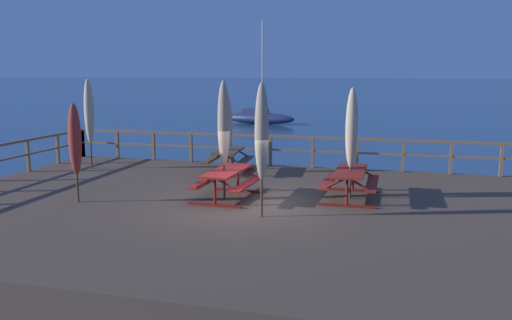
% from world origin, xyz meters
% --- Properties ---
extents(ground_plane, '(600.00, 600.00, 0.00)m').
position_xyz_m(ground_plane, '(0.00, 0.00, 0.00)').
color(ground_plane, navy).
extents(wooden_deck, '(16.86, 11.48, 0.71)m').
position_xyz_m(wooden_deck, '(0.00, 0.00, 0.36)').
color(wooden_deck, brown).
rests_on(wooden_deck, ground).
extents(railing_waterside_far, '(16.66, 0.10, 1.09)m').
position_xyz_m(railing_waterside_far, '(0.00, 5.59, 1.45)').
color(railing_waterside_far, brown).
rests_on(railing_waterside_far, wooden_deck).
extents(picnic_table_front_right, '(1.41, 2.17, 0.78)m').
position_xyz_m(picnic_table_front_right, '(2.42, 1.34, 1.28)').
color(picnic_table_front_right, maroon).
rests_on(picnic_table_front_right, wooden_deck).
extents(picnic_table_back_left, '(1.48, 2.13, 0.78)m').
position_xyz_m(picnic_table_back_left, '(-0.69, 0.50, 1.27)').
color(picnic_table_back_left, maroon).
rests_on(picnic_table_back_left, wooden_deck).
extents(picnic_table_back_right, '(1.54, 1.84, 0.78)m').
position_xyz_m(picnic_table_back_right, '(-1.77, 3.90, 1.26)').
color(picnic_table_back_right, brown).
rests_on(picnic_table_back_right, wooden_deck).
extents(patio_umbrella_tall_back_left, '(0.32, 0.32, 2.90)m').
position_xyz_m(patio_umbrella_tall_back_left, '(2.42, 1.34, 2.56)').
color(patio_umbrella_tall_back_left, '#4C3828').
rests_on(patio_umbrella_tall_back_left, wooden_deck).
extents(patio_umbrella_short_back, '(0.32, 0.32, 3.09)m').
position_xyz_m(patio_umbrella_short_back, '(-0.76, 0.50, 2.67)').
color(patio_umbrella_short_back, '#4C3828').
rests_on(patio_umbrella_short_back, wooden_deck).
extents(patio_umbrella_tall_front, '(0.32, 0.32, 2.54)m').
position_xyz_m(patio_umbrella_tall_front, '(-1.79, 3.94, 2.32)').
color(patio_umbrella_tall_front, '#4C3828').
rests_on(patio_umbrella_tall_front, wooden_deck).
extents(patio_umbrella_tall_mid_left, '(0.32, 0.32, 3.06)m').
position_xyz_m(patio_umbrella_tall_mid_left, '(-6.55, 3.44, 2.66)').
color(patio_umbrella_tall_mid_left, '#4C3828').
rests_on(patio_umbrella_tall_mid_left, wooden_deck).
extents(patio_umbrella_short_front, '(0.32, 0.32, 3.07)m').
position_xyz_m(patio_umbrella_short_front, '(0.63, -0.96, 2.66)').
color(patio_umbrella_short_front, '#4C3828').
rests_on(patio_umbrella_short_front, wooden_deck).
extents(patio_umbrella_short_mid, '(0.32, 0.32, 2.53)m').
position_xyz_m(patio_umbrella_short_mid, '(-4.26, -0.84, 2.32)').
color(patio_umbrella_short_mid, '#4C3828').
rests_on(patio_umbrella_short_mid, wooden_deck).
extents(sailboat_distant, '(6.23, 3.03, 7.72)m').
position_xyz_m(sailboat_distant, '(-6.89, 27.06, 0.51)').
color(sailboat_distant, navy).
rests_on(sailboat_distant, ground).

